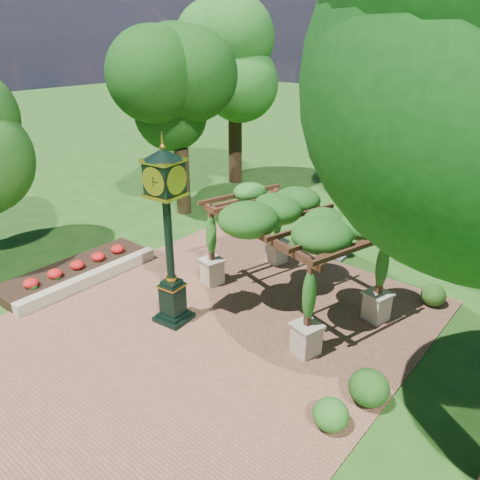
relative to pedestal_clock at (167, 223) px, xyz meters
The scene contains 13 objects.
ground 3.24m from the pedestal_clock, 38.15° to the right, with size 120.00×120.00×0.00m, color #1E4714.
brick_plaza 3.13m from the pedestal_clock, 11.26° to the left, with size 10.00×12.00×0.04m, color brown.
border_wall 4.54m from the pedestal_clock, behind, with size 0.35×5.00×0.40m, color #C6B793.
flower_bed 5.29m from the pedestal_clock, behind, with size 1.50×5.00×0.36m, color red.
pedestal_clock is the anchor object (origin of this frame).
pergola 3.52m from the pedestal_clock, 57.61° to the left, with size 5.79×4.42×3.23m.
sundial 7.18m from the pedestal_clock, 76.44° to the left, with size 0.57×0.57×0.98m.
shrub_front 6.02m from the pedestal_clock, ahead, with size 0.74×0.74×0.66m, color #235F1B.
shrub_mid 6.22m from the pedestal_clock, ahead, with size 0.88×0.88×0.80m, color #1D4814.
shrub_back 8.07m from the pedestal_clock, 45.67° to the left, with size 0.72×0.72×0.65m, color #2A5618.
tree_west_near 8.99m from the pedestal_clock, 134.12° to the left, with size 3.86×3.86×7.50m.
tree_west_far 13.94m from the pedestal_clock, 123.01° to the left, with size 3.89×3.89×8.58m.
tree_north 13.88m from the pedestal_clock, 79.39° to the left, with size 4.75×4.75×6.91m.
Camera 1 is at (7.58, -6.59, 7.46)m, focal length 35.00 mm.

